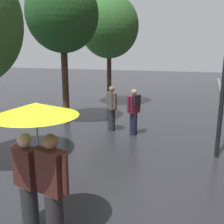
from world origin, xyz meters
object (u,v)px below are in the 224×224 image
(street_tree_1, at_px, (62,15))
(couple_under_umbrella, at_px, (38,150))
(street_tree_2, at_px, (109,27))
(pedestrian_walking_midground, at_px, (112,108))
(street_lamp_post, at_px, (224,75))
(pedestrian_walking_far, at_px, (134,111))

(street_tree_1, distance_m, couple_under_umbrella, 7.34)
(street_tree_2, relative_size, pedestrian_walking_midground, 3.54)
(couple_under_umbrella, xyz_separation_m, pedestrian_walking_midground, (-1.04, 5.58, -0.60))
(pedestrian_walking_midground, bearing_deg, street_lamp_post, -18.90)
(street_tree_1, distance_m, street_lamp_post, 6.32)
(street_tree_1, distance_m, pedestrian_walking_far, 4.60)
(couple_under_umbrella, relative_size, pedestrian_walking_far, 1.31)
(street_tree_1, height_order, street_lamp_post, street_tree_1)
(street_lamp_post, bearing_deg, pedestrian_walking_midground, 161.10)
(street_tree_1, relative_size, pedestrian_walking_far, 3.53)
(pedestrian_walking_midground, bearing_deg, street_tree_2, 112.83)
(couple_under_umbrella, relative_size, pedestrian_walking_midground, 1.28)
(pedestrian_walking_far, bearing_deg, couple_under_umbrella, -88.51)
(street_tree_1, xyz_separation_m, street_lamp_post, (5.77, -1.63, -1.99))
(street_lamp_post, xyz_separation_m, pedestrian_walking_midground, (-3.60, 1.23, -1.40))
(street_tree_1, xyz_separation_m, couple_under_umbrella, (3.21, -5.98, -2.79))
(street_tree_2, bearing_deg, couple_under_umbrella, -73.69)
(street_tree_1, bearing_deg, street_lamp_post, -15.80)
(street_tree_2, distance_m, couple_under_umbrella, 10.96)
(street_tree_2, xyz_separation_m, pedestrian_walking_far, (2.84, -4.78, -3.33))
(street_lamp_post, bearing_deg, street_tree_2, 133.50)
(street_tree_1, bearing_deg, pedestrian_walking_far, -10.62)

